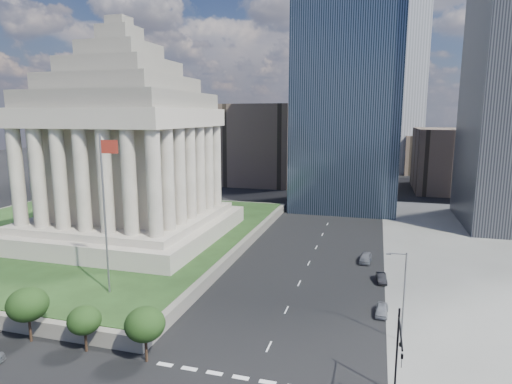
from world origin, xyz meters
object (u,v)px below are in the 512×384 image
(flagpole, at_px, (105,206))
(street_lamp_north, at_px, (402,292))
(war_memorial, at_px, (125,131))
(parked_sedan_mid, at_px, (381,278))
(traffic_signal_ne, at_px, (399,349))
(parked_sedan_far, at_px, (366,258))
(parked_sedan_near, at_px, (382,310))

(flagpole, distance_m, street_lamp_north, 35.95)
(war_memorial, bearing_deg, parked_sedan_mid, -7.74)
(war_memorial, xyz_separation_m, street_lamp_north, (47.33, -23.00, -15.74))
(street_lamp_north, bearing_deg, parked_sedan_mid, 96.20)
(war_memorial, xyz_separation_m, flagpole, (12.17, -24.00, -8.29))
(traffic_signal_ne, xyz_separation_m, parked_sedan_far, (-3.50, 36.43, -4.47))
(war_memorial, height_order, parked_sedan_near, war_memorial)
(flagpole, xyz_separation_m, traffic_signal_ne, (34.33, -10.30, -7.86))
(parked_sedan_near, bearing_deg, parked_sedan_far, 100.75)
(traffic_signal_ne, bearing_deg, street_lamp_north, 85.81)
(parked_sedan_near, height_order, parked_sedan_far, parked_sedan_far)
(flagpole, relative_size, parked_sedan_far, 4.39)
(street_lamp_north, distance_m, parked_sedan_far, 25.96)
(flagpole, xyz_separation_m, parked_sedan_near, (33.33, 6.95, -12.48))
(street_lamp_north, bearing_deg, parked_sedan_far, 99.77)
(street_lamp_north, xyz_separation_m, parked_sedan_near, (-1.83, 5.95, -5.03))
(street_lamp_north, height_order, parked_sedan_near, street_lamp_north)
(flagpole, relative_size, parked_sedan_near, 5.39)
(war_memorial, xyz_separation_m, traffic_signal_ne, (46.50, -34.30, -16.15))
(flagpole, distance_m, parked_sedan_mid, 39.81)
(traffic_signal_ne, distance_m, parked_sedan_mid, 28.52)
(flagpole, relative_size, street_lamp_north, 2.00)
(flagpole, relative_size, traffic_signal_ne, 2.50)
(war_memorial, xyz_separation_m, parked_sedan_far, (43.00, 2.13, -20.62))
(traffic_signal_ne, height_order, parked_sedan_mid, traffic_signal_ne)
(parked_sedan_mid, bearing_deg, war_memorial, 166.05)
(war_memorial, relative_size, flagpole, 1.95)
(flagpole, height_order, street_lamp_north, flagpole)
(street_lamp_north, bearing_deg, parked_sedan_near, 107.08)
(traffic_signal_ne, height_order, parked_sedan_near, traffic_signal_ne)
(flagpole, xyz_separation_m, street_lamp_north, (35.16, 1.00, -7.45))
(flagpole, height_order, traffic_signal_ne, flagpole)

